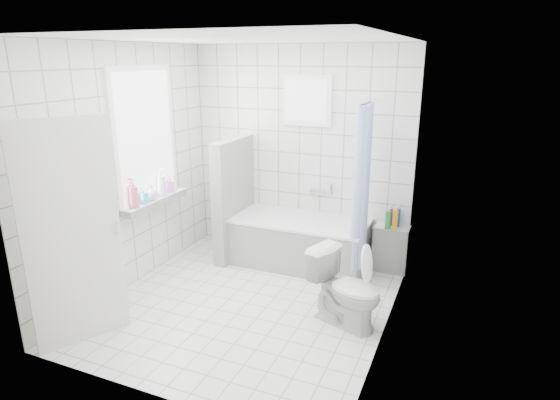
% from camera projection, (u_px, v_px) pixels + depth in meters
% --- Properties ---
extents(ground, '(3.00, 3.00, 0.00)m').
position_uv_depth(ground, '(247.00, 303.00, 4.85)').
color(ground, white).
rests_on(ground, ground).
extents(ceiling, '(3.00, 3.00, 0.00)m').
position_uv_depth(ceiling, '(241.00, 39.00, 4.08)').
color(ceiling, white).
rests_on(ceiling, ground).
extents(wall_back, '(2.80, 0.02, 2.60)m').
position_uv_depth(wall_back, '(299.00, 153.00, 5.79)').
color(wall_back, white).
rests_on(wall_back, ground).
extents(wall_front, '(2.80, 0.02, 2.60)m').
position_uv_depth(wall_front, '(143.00, 235.00, 3.14)').
color(wall_front, white).
rests_on(wall_front, ground).
extents(wall_left, '(0.02, 3.00, 2.60)m').
position_uv_depth(wall_left, '(127.00, 169.00, 4.98)').
color(wall_left, white).
rests_on(wall_left, ground).
extents(wall_right, '(0.02, 3.00, 2.60)m').
position_uv_depth(wall_right, '(392.00, 199.00, 3.95)').
color(wall_right, white).
rests_on(wall_right, ground).
extents(window_left, '(0.01, 0.90, 1.40)m').
position_uv_depth(window_left, '(146.00, 137.00, 5.14)').
color(window_left, white).
rests_on(window_left, wall_left).
extents(window_back, '(0.50, 0.01, 0.50)m').
position_uv_depth(window_back, '(307.00, 101.00, 5.52)').
color(window_back, white).
rests_on(window_back, wall_back).
extents(window_sill, '(0.18, 1.02, 0.08)m').
position_uv_depth(window_sill, '(155.00, 202.00, 5.34)').
color(window_sill, white).
rests_on(window_sill, wall_left).
extents(door, '(0.42, 0.72, 2.00)m').
position_uv_depth(door, '(73.00, 236.00, 3.95)').
color(door, silver).
rests_on(door, ground).
extents(bathtub, '(1.61, 0.77, 0.58)m').
position_uv_depth(bathtub, '(300.00, 242.00, 5.69)').
color(bathtub, white).
rests_on(bathtub, ground).
extents(partition_wall, '(0.15, 0.85, 1.50)m').
position_uv_depth(partition_wall, '(234.00, 199.00, 5.84)').
color(partition_wall, white).
rests_on(partition_wall, ground).
extents(tiled_ledge, '(0.40, 0.24, 0.55)m').
position_uv_depth(tiled_ledge, '(391.00, 248.00, 5.53)').
color(tiled_ledge, white).
rests_on(tiled_ledge, ground).
extents(toilet, '(0.80, 0.63, 0.72)m').
position_uv_depth(toilet, '(346.00, 289.00, 4.39)').
color(toilet, white).
rests_on(toilet, ground).
extents(curtain_rod, '(0.02, 0.80, 0.02)m').
position_uv_depth(curtain_rod, '(368.00, 101.00, 4.89)').
color(curtain_rod, silver).
rests_on(curtain_rod, wall_back).
extents(shower_curtain, '(0.14, 0.48, 1.78)m').
position_uv_depth(shower_curtain, '(361.00, 187.00, 5.04)').
color(shower_curtain, '#4B64DE').
rests_on(shower_curtain, curtain_rod).
extents(tub_faucet, '(0.18, 0.06, 0.06)m').
position_uv_depth(tub_faucet, '(318.00, 191.00, 5.79)').
color(tub_faucet, silver).
rests_on(tub_faucet, wall_back).
extents(sill_bottles, '(0.17, 0.78, 0.33)m').
position_uv_depth(sill_bottles, '(150.00, 189.00, 5.23)').
color(sill_bottles, '#33CCE9').
rests_on(sill_bottles, window_sill).
extents(ledge_bottles, '(0.15, 0.19, 0.24)m').
position_uv_depth(ledge_bottles, '(393.00, 218.00, 5.39)').
color(ledge_bottles, '#EC1B4D').
rests_on(ledge_bottles, tiled_ledge).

